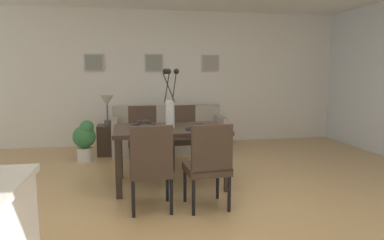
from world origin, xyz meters
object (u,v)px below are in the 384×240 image
object	(u,v)px
bowl_near_right	(144,123)
framed_picture_right	(210,63)
dining_chair_far_right	(183,133)
table_lamp	(107,103)
dining_table	(170,135)
bowl_far_left	(198,126)
centerpiece_vase	(170,105)
sofa	(169,136)
framed_picture_left	(94,63)
dining_chair_near_left	(151,164)
side_table	(108,140)
potted_plant	(85,139)
dining_chair_near_right	(143,134)
dining_chair_far_left	(209,162)
bowl_near_left	(146,128)
framed_picture_center	(154,63)

from	to	relation	value
bowl_near_right	framed_picture_right	world-z (taller)	framed_picture_right
dining_chair_far_right	table_lamp	world-z (taller)	table_lamp
dining_table	bowl_near_right	size ratio (longest dim) A/B	8.24
bowl_far_left	table_lamp	size ratio (longest dim) A/B	0.33
dining_chair_far_right	centerpiece_vase	xyz separation A→B (m)	(-0.29, -0.84, 0.51)
dining_table	sofa	xyz separation A→B (m)	(0.20, 1.88, -0.37)
dining_table	bowl_near_right	distance (m)	0.40
bowl_near_right	framed_picture_left	size ratio (longest dim) A/B	0.47
bowl_far_left	table_lamp	world-z (taller)	table_lamp
dining_chair_near_left	side_table	size ratio (longest dim) A/B	1.77
bowl_near_right	potted_plant	bearing A→B (deg)	127.04
dining_chair_near_right	framed_picture_right	bearing A→B (deg)	49.80
dining_chair_near_left	sofa	distance (m)	2.77
dining_chair_far_right	table_lamp	distance (m)	1.55
bowl_near_right	potted_plant	world-z (taller)	bowl_near_right
dining_chair_near_left	framed_picture_right	size ratio (longest dim) A/B	2.60
sofa	potted_plant	world-z (taller)	sofa
sofa	centerpiece_vase	bearing A→B (deg)	-96.08
centerpiece_vase	dining_chair_near_right	bearing A→B (deg)	109.60
dining_chair_near_right	centerpiece_vase	bearing A→B (deg)	-70.40
dining_chair_near_right	sofa	distance (m)	1.16
potted_plant	dining_chair_far_left	bearing A→B (deg)	-56.58
dining_chair_far_left	bowl_near_left	xyz separation A→B (m)	(-0.61, 0.68, 0.27)
bowl_near_right	side_table	world-z (taller)	bowl_near_right
centerpiece_vase	bowl_near_right	distance (m)	0.45
dining_chair_far_left	table_lamp	xyz separation A→B (m)	(-1.16, 2.67, 0.38)
dining_table	framed_picture_right	xyz separation A→B (m)	(1.12, 2.56, 0.95)
bowl_near_left	centerpiece_vase	bearing A→B (deg)	32.71
framed_picture_right	side_table	bearing A→B (deg)	-158.71
centerpiece_vase	framed_picture_center	size ratio (longest dim) A/B	2.06
centerpiece_vase	dining_chair_near_left	bearing A→B (deg)	-109.61
centerpiece_vase	bowl_near_right	size ratio (longest dim) A/B	4.32
bowl_near_left	potted_plant	bearing A→B (deg)	119.38
dining_chair_near_left	bowl_near_right	world-z (taller)	dining_chair_near_left
dining_chair_near_left	bowl_near_left	world-z (taller)	dining_chair_near_left
dining_chair_far_left	framed_picture_center	world-z (taller)	framed_picture_center
framed_picture_left	bowl_near_right	bearing A→B (deg)	-71.04
framed_picture_center	framed_picture_right	bearing A→B (deg)	0.00
centerpiece_vase	table_lamp	bearing A→B (deg)	115.99
dining_chair_far_right	framed_picture_right	xyz separation A→B (m)	(0.83, 1.72, 1.08)
table_lamp	dining_chair_far_left	bearing A→B (deg)	-66.54
dining_table	framed_picture_left	distance (m)	2.95
centerpiece_vase	table_lamp	xyz separation A→B (m)	(-0.87, 1.78, -0.13)
dining_chair_far_left	framed_picture_left	xyz separation A→B (m)	(-1.41, 3.44, 1.08)
dining_chair_near_right	bowl_near_left	size ratio (longest dim) A/B	5.41
bowl_near_left	dining_chair_far_right	bearing A→B (deg)	59.58
bowl_far_left	framed_picture_right	world-z (taller)	framed_picture_right
framed_picture_right	potted_plant	xyz separation A→B (m)	(-2.33, -1.17, -1.22)
framed_picture_right	dining_chair_near_right	bearing A→B (deg)	-130.20
dining_chair_near_left	side_table	distance (m)	2.69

